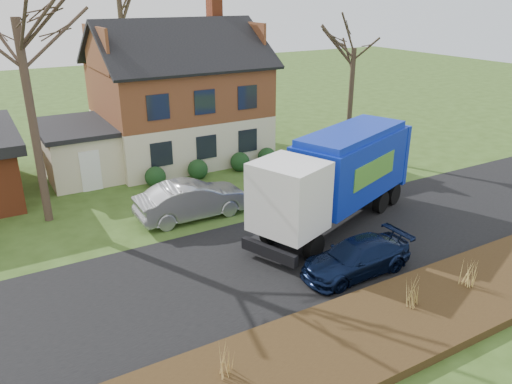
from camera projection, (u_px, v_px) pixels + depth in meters
ground at (273, 260)px, 18.87m from camera, size 120.00×120.00×0.00m
road at (273, 260)px, 18.86m from camera, size 80.00×7.00×0.02m
mulch_verge at (369, 333)px, 14.55m from camera, size 80.00×3.50×0.30m
main_house at (171, 91)px, 29.25m from camera, size 12.95×8.95×9.26m
garbage_truck at (339, 173)px, 21.16m from camera, size 9.55×5.61×3.98m
silver_sedan at (192, 200)px, 22.19m from camera, size 5.05×1.77×1.66m
navy_wagon at (356, 257)px, 17.79m from camera, size 4.29×1.79×1.24m
tree_front_east at (356, 29)px, 28.22m from camera, size 3.33×3.33×9.24m
grass_clump_west at (226, 361)px, 12.60m from camera, size 0.34×0.28×0.90m
grass_clump_mid at (413, 290)px, 15.48m from camera, size 0.38×0.31×1.05m
grass_clump_east at (469, 274)px, 16.46m from camera, size 0.36×0.30×0.91m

